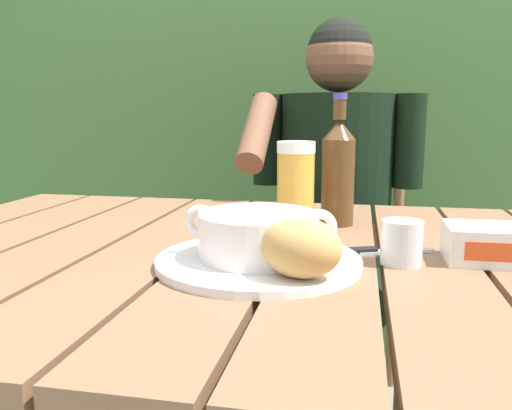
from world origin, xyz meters
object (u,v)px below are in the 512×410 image
at_px(soup_bowl, 259,234).
at_px(water_glass_small, 402,242).
at_px(serving_plate, 259,261).
at_px(chair_near_diner, 336,268).
at_px(bread_roll, 301,248).
at_px(person_eating, 334,202).
at_px(butter_tub, 490,244).
at_px(table_knife, 374,252).
at_px(beer_bottle, 338,171).
at_px(beer_glass, 296,186).

distance_m(soup_bowl, water_glass_small, 0.21).
bearing_deg(serving_plate, chair_near_diner, 85.72).
relative_size(chair_near_diner, bread_roll, 7.90).
bearing_deg(person_eating, chair_near_diner, 89.18).
bearing_deg(chair_near_diner, soup_bowl, -94.28).
relative_size(chair_near_diner, soup_bowl, 4.19).
bearing_deg(water_glass_small, person_eating, 100.31).
relative_size(butter_tub, table_knife, 0.81).
relative_size(serving_plate, bread_roll, 2.51).
bearing_deg(chair_near_diner, bread_roll, -90.13).
relative_size(person_eating, serving_plate, 4.19).
distance_m(serving_plate, soup_bowl, 0.04).
distance_m(water_glass_small, butter_tub, 0.14).
bearing_deg(beer_bottle, chair_near_diner, 92.22).
height_order(chair_near_diner, serving_plate, chair_near_diner).
bearing_deg(bread_roll, water_glass_small, 44.06).
bearing_deg(person_eating, butter_tub, -69.23).
height_order(beer_glass, beer_bottle, beer_bottle).
bearing_deg(soup_bowl, table_knife, 28.84).
relative_size(person_eating, water_glass_small, 19.23).
distance_m(bread_roll, butter_tub, 0.31).
height_order(bread_roll, beer_bottle, beer_bottle).
bearing_deg(beer_bottle, soup_bowl, -108.18).
distance_m(bread_roll, table_knife, 0.20).
distance_m(beer_bottle, butter_tub, 0.33).
bearing_deg(water_glass_small, chair_near_diner, 98.00).
bearing_deg(beer_bottle, table_knife, -72.37).
relative_size(bread_roll, water_glass_small, 1.83).
distance_m(chair_near_diner, beer_bottle, 0.78).
relative_size(chair_near_diner, water_glass_small, 14.42).
bearing_deg(chair_near_diner, person_eating, -90.82).
distance_m(soup_bowl, beer_glass, 0.24).
xyz_separation_m(soup_bowl, bread_roll, (0.07, -0.08, 0.00)).
height_order(water_glass_small, butter_tub, water_glass_small).
bearing_deg(table_knife, butter_tub, -2.27).
height_order(beer_glass, butter_tub, beer_glass).
height_order(bread_roll, table_knife, bread_roll).
height_order(bread_roll, butter_tub, bread_roll).
relative_size(person_eating, beer_glass, 7.54).
distance_m(soup_bowl, beer_bottle, 0.32).
relative_size(water_glass_small, table_knife, 0.41).
relative_size(beer_glass, table_knife, 1.05).
height_order(person_eating, bread_roll, person_eating).
bearing_deg(person_eating, beer_glass, -94.94).
bearing_deg(beer_glass, bread_roll, -81.74).
xyz_separation_m(soup_bowl, butter_tub, (0.33, 0.08, -0.02)).
xyz_separation_m(bread_roll, table_knife, (0.09, 0.17, -0.05)).
xyz_separation_m(water_glass_small, table_knife, (-0.04, 0.05, -0.03)).
distance_m(chair_near_diner, bread_roll, 1.11).
distance_m(person_eating, beer_glass, 0.55).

